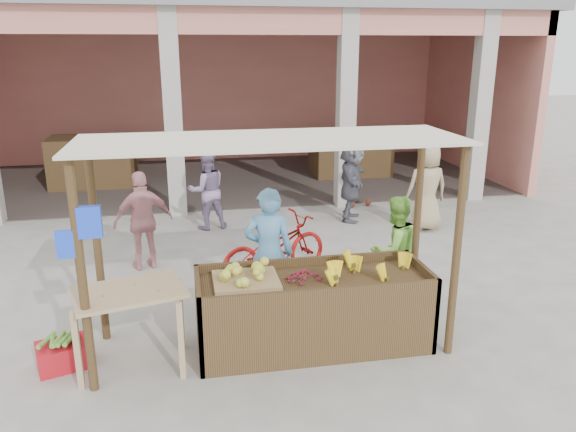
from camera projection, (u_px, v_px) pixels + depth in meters
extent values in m
plane|color=slate|center=(270.00, 348.00, 6.37)|extent=(60.00, 60.00, 0.00)
cube|color=tan|center=(209.00, 92.00, 16.51)|extent=(14.00, 0.20, 4.00)
cube|color=tan|center=(474.00, 96.00, 15.01)|extent=(0.20, 6.00, 4.00)
cube|color=tan|center=(221.00, 21.00, 10.59)|extent=(14.00, 0.30, 0.50)
cube|color=slate|center=(212.00, 10.00, 13.17)|extent=(14.40, 6.40, 0.20)
cube|color=#ACA79E|center=(173.00, 115.00, 10.92)|extent=(0.35, 0.35, 4.00)
cube|color=#ACA79E|center=(346.00, 112.00, 11.55)|extent=(0.35, 0.35, 4.00)
cube|color=#ACA79E|center=(480.00, 109.00, 12.09)|extent=(0.35, 0.35, 4.00)
cube|color=#503A20|center=(94.00, 161.00, 13.65)|extent=(2.00, 1.20, 1.20)
cube|color=#503A20|center=(350.00, 152.00, 14.81)|extent=(2.00, 1.20, 1.20)
cube|color=#503A20|center=(313.00, 313.00, 6.35)|extent=(2.60, 0.95, 0.80)
cylinder|color=#503A20|center=(82.00, 281.00, 5.28)|extent=(0.09, 0.09, 2.35)
cylinder|color=#503A20|center=(457.00, 254.00, 5.96)|extent=(0.09, 0.09, 2.35)
cylinder|color=#503A20|center=(97.00, 244.00, 6.27)|extent=(0.09, 0.09, 2.35)
cylinder|color=#503A20|center=(417.00, 225.00, 6.94)|extent=(0.09, 0.09, 2.35)
cube|color=beige|center=(271.00, 140.00, 5.77)|extent=(4.00, 1.35, 0.03)
cube|color=blue|center=(89.00, 222.00, 5.13)|extent=(0.22, 0.08, 0.30)
cube|color=blue|center=(66.00, 244.00, 5.15)|extent=(0.18, 0.07, 0.26)
cube|color=#987A4E|center=(246.00, 281.00, 6.14)|extent=(0.71, 0.62, 0.06)
ellipsoid|color=yellow|center=(246.00, 273.00, 6.11)|extent=(0.61, 0.53, 0.13)
ellipsoid|color=maroon|center=(303.00, 276.00, 6.19)|extent=(0.41, 0.34, 0.13)
cube|color=tan|center=(129.00, 292.00, 5.76)|extent=(1.25, 0.98, 0.04)
cube|color=tan|center=(78.00, 351.00, 5.50)|extent=(0.06, 0.06, 0.85)
cube|color=tan|center=(181.00, 341.00, 5.68)|extent=(0.06, 0.06, 0.85)
cube|color=tan|center=(87.00, 321.00, 6.10)|extent=(0.06, 0.06, 0.85)
cube|color=tan|center=(181.00, 313.00, 6.28)|extent=(0.06, 0.06, 0.85)
cube|color=#B3131D|center=(64.00, 355.00, 5.98)|extent=(0.62, 0.53, 0.28)
ellipsoid|color=maroon|center=(352.00, 193.00, 11.83)|extent=(0.48, 0.48, 0.65)
ellipsoid|color=maroon|center=(368.00, 191.00, 11.95)|extent=(0.48, 0.48, 0.65)
ellipsoid|color=maroon|center=(356.00, 189.00, 12.18)|extent=(0.48, 0.48, 0.65)
imported|color=#5491C4|center=(269.00, 249.00, 6.90)|extent=(0.74, 0.60, 1.79)
imported|color=#87D24B|center=(395.00, 248.00, 7.32)|extent=(0.83, 0.60, 1.54)
imported|color=#A51311|center=(274.00, 246.00, 8.22)|extent=(1.33, 1.95, 0.96)
imported|color=#CA8489|center=(143.00, 217.00, 8.46)|extent=(1.07, 0.78, 1.63)
imported|color=tan|center=(427.00, 183.00, 10.27)|extent=(0.89, 0.60, 1.79)
imported|color=#535460|center=(351.00, 178.00, 10.86)|extent=(1.12, 1.69, 1.69)
imported|color=gray|center=(207.00, 187.00, 10.36)|extent=(0.85, 0.58, 1.61)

